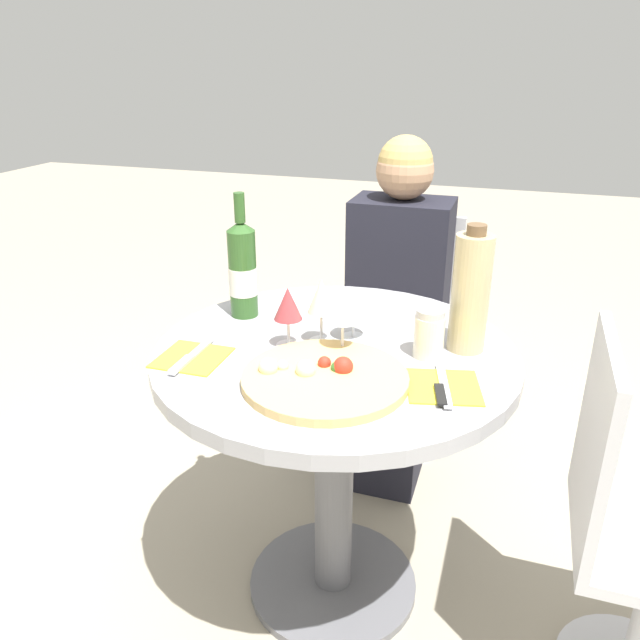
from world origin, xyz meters
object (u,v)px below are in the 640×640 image
object	(u,v)px
chair_empty_side	(635,536)
dining_table	(335,413)
seated_diner	(393,326)
pizza_large	(323,377)
wine_bottle	(243,270)
tall_carafe	(470,293)
chair_behind_diner	(399,339)

from	to	relation	value
chair_empty_side	dining_table	bearing A→B (deg)	-93.91
seated_diner	pizza_large	size ratio (longest dim) A/B	3.25
pizza_large	wine_bottle	bearing A→B (deg)	137.32
seated_diner	tall_carafe	bearing A→B (deg)	116.59
seated_diner	tall_carafe	world-z (taller)	seated_diner
pizza_large	dining_table	bearing A→B (deg)	98.26
dining_table	wine_bottle	size ratio (longest dim) A/B	2.64
pizza_large	tall_carafe	bearing A→B (deg)	44.62
seated_diner	wine_bottle	distance (m)	0.71
dining_table	seated_diner	distance (m)	0.67
wine_bottle	seated_diner	bearing A→B (deg)	61.59
dining_table	pizza_large	bearing A→B (deg)	-81.74
chair_behind_diner	wine_bottle	xyz separation A→B (m)	(-0.30, -0.69, 0.46)
chair_behind_diner	wine_bottle	size ratio (longest dim) A/B	2.62
chair_behind_diner	pizza_large	distance (m)	1.04
pizza_large	tall_carafe	xyz separation A→B (m)	(0.27, 0.26, 0.13)
dining_table	seated_diner	size ratio (longest dim) A/B	0.75
chair_behind_diner	chair_empty_side	size ratio (longest dim) A/B	1.00
seated_diner	chair_empty_side	world-z (taller)	seated_diner
chair_behind_diner	pizza_large	xyz separation A→B (m)	(0.02, -0.98, 0.34)
wine_bottle	chair_empty_side	bearing A→B (deg)	-9.71
dining_table	chair_empty_side	xyz separation A→B (m)	(0.71, -0.05, -0.15)
seated_diner	chair_empty_side	distance (m)	1.01
dining_table	tall_carafe	xyz separation A→B (m)	(0.29, 0.10, 0.32)
seated_diner	tall_carafe	distance (m)	0.74
chair_empty_side	wine_bottle	world-z (taller)	wine_bottle
dining_table	tall_carafe	size ratio (longest dim) A/B	2.88
chair_behind_diner	seated_diner	xyz separation A→B (m)	(0.00, -0.14, 0.11)
seated_diner	wine_bottle	size ratio (longest dim) A/B	3.53
pizza_large	wine_bottle	size ratio (longest dim) A/B	1.08
dining_table	chair_behind_diner	distance (m)	0.82
dining_table	pizza_large	distance (m)	0.26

